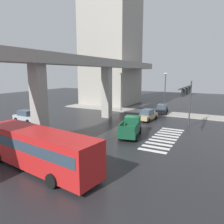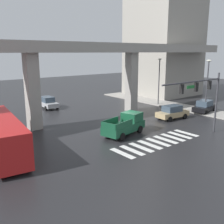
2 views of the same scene
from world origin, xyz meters
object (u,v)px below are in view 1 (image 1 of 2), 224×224
sedan_black (162,109)px  street_lamp_near_corner (165,89)px  city_bus (38,147)px  pickup_truck (131,127)px  street_lamp_mid_block (121,87)px  traffic_signal_mast (187,95)px  sedan_tan (147,115)px  sedan_silver (26,116)px

sedan_black → street_lamp_near_corner: size_ratio=0.62×
city_bus → sedan_black: city_bus is taller
street_lamp_near_corner → pickup_truck: bearing=179.0°
city_bus → street_lamp_mid_block: size_ratio=1.52×
pickup_truck → street_lamp_mid_block: 16.63m
city_bus → sedan_black: bearing=-5.0°
sedan_black → street_lamp_near_corner: 3.86m
street_lamp_mid_block → city_bus: bearing=-168.2°
pickup_truck → sedan_black: 15.00m
traffic_signal_mast → sedan_tan: bearing=59.7°
sedan_black → street_lamp_near_corner: (-0.87, -0.62, 3.70)m
street_lamp_near_corner → city_bus: bearing=173.4°
sedan_tan → sedan_black: size_ratio=0.98×
street_lamp_mid_block → pickup_truck: bearing=-150.4°
traffic_signal_mast → street_lamp_near_corner: 10.38m
city_bus → sedan_black: size_ratio=2.44×
sedan_silver → sedan_black: (15.60, -16.36, 0.00)m
sedan_silver → street_lamp_near_corner: 22.78m
sedan_tan → traffic_signal_mast: bearing=-120.3°
traffic_signal_mast → street_lamp_mid_block: 16.11m
street_lamp_near_corner → sedan_silver: bearing=130.9°
pickup_truck → traffic_signal_mast: 8.15m
sedan_silver → street_lamp_near_corner: bearing=-49.1°
pickup_truck → sedan_tan: size_ratio=1.22×
city_bus → traffic_signal_mast: (16.46, -7.99, 2.83)m
sedan_tan → sedan_black: bearing=-5.3°
sedan_silver → sedan_tan: 18.32m
pickup_truck → street_lamp_near_corner: bearing=-1.0°
traffic_signal_mast → pickup_truck: bearing=133.7°
pickup_truck → city_bus: (-11.40, 2.69, 0.73)m
pickup_truck → street_lamp_mid_block: size_ratio=0.75×
city_bus → street_lamp_near_corner: (25.52, -2.94, 2.83)m
city_bus → traffic_signal_mast: size_ratio=1.27×
sedan_black → traffic_signal_mast: bearing=-150.3°
sedan_silver → street_lamp_mid_block: 17.51m
sedan_black → street_lamp_mid_block: bearing=96.5°
sedan_silver → street_lamp_mid_block: street_lamp_mid_block is taller
city_bus → street_lamp_mid_block: bearing=11.8°
pickup_truck → city_bus: city_bus is taller
sedan_silver → pickup_truck: bearing=-87.9°
city_bus → sedan_tan: size_ratio=2.48×
sedan_tan → traffic_signal_mast: (-3.66, -6.25, 3.70)m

